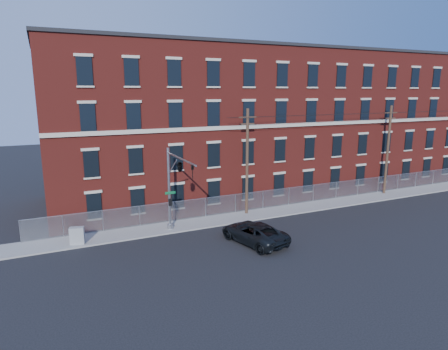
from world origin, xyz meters
TOP-DOWN VIEW (x-y plane):
  - ground at (0.00, 0.00)m, footprint 140.00×140.00m
  - sidewalk at (12.00, 5.00)m, footprint 65.00×3.00m
  - mill_building at (12.00, 13.93)m, footprint 55.30×14.32m
  - chain_link_fence at (12.00, 6.30)m, footprint 59.06×0.06m
  - traffic_signal_mast at (-6.00, 2.18)m, footprint 0.90×6.75m
  - utility_pole_near at (2.00, 5.60)m, footprint 1.80×0.28m
  - utility_pole_mid at (20.00, 5.60)m, footprint 1.80×0.28m
  - overhead_wires at (20.00, 5.60)m, footprint 40.00×0.62m
  - pickup_truck at (-0.89, -1.04)m, footprint 4.02×6.39m
  - utility_cabinet at (-13.52, 4.20)m, footprint 1.16×0.77m

SIDE VIEW (x-z plane):
  - ground at x=0.00m, z-range 0.00..0.00m
  - sidewalk at x=12.00m, z-range 0.00..0.12m
  - utility_cabinet at x=-13.52m, z-range 0.12..1.45m
  - pickup_truck at x=-0.89m, z-range 0.00..1.65m
  - chain_link_fence at x=12.00m, z-range 0.13..1.98m
  - utility_pole_near at x=2.00m, z-range 0.34..10.34m
  - utility_pole_mid at x=20.00m, z-range 0.34..10.34m
  - traffic_signal_mast at x=-6.00m, z-range 1.89..8.89m
  - mill_building at x=12.00m, z-range 0.00..16.30m
  - overhead_wires at x=20.00m, z-range 8.81..9.43m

